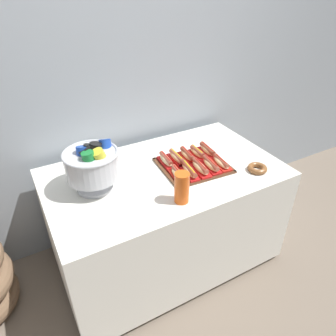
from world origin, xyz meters
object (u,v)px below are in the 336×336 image
at_px(hot_dog_1, 189,171).
at_px(hot_dog_4, 221,163).
at_px(hot_dog_7, 187,155).
at_px(hot_dog_9, 207,150).
at_px(buffet_table, 165,215).
at_px(donut, 257,168).
at_px(cup_stack, 182,188).
at_px(hot_dog_5, 166,160).
at_px(hot_dog_3, 211,165).
at_px(hot_dog_6, 177,158).
at_px(punch_bowl, 92,164).
at_px(hot_dog_8, 197,153).
at_px(serving_tray, 193,166).
at_px(hot_dog_2, 200,168).
at_px(hot_dog_0, 178,174).

distance_m(hot_dog_1, hot_dog_4, 0.23).
distance_m(hot_dog_7, hot_dog_9, 0.15).
relative_size(buffet_table, hot_dog_4, 8.22).
height_order(hot_dog_1, donut, hot_dog_1).
bearing_deg(hot_dog_1, cup_stack, -131.49).
bearing_deg(hot_dog_5, hot_dog_7, -3.83).
bearing_deg(hot_dog_3, hot_dog_9, 61.73).
height_order(hot_dog_1, hot_dog_7, same).
relative_size(hot_dog_1, donut, 1.56).
relative_size(hot_dog_1, hot_dog_3, 1.07).
distance_m(hot_dog_6, hot_dog_7, 0.08).
height_order(hot_dog_3, punch_bowl, punch_bowl).
height_order(buffet_table, hot_dog_7, hot_dog_7).
height_order(hot_dog_1, hot_dog_8, hot_dog_1).
bearing_deg(donut, serving_tray, 143.83).
distance_m(hot_dog_5, hot_dog_7, 0.15).
xyz_separation_m(hot_dog_2, hot_dog_5, (-0.14, 0.17, 0.00)).
bearing_deg(hot_dog_5, cup_stack, -105.59).
xyz_separation_m(serving_tray, punch_bowl, (-0.61, 0.07, 0.16)).
height_order(buffet_table, cup_stack, cup_stack).
xyz_separation_m(buffet_table, hot_dog_2, (0.18, -0.11, 0.39)).
bearing_deg(hot_dog_0, donut, -18.64).
bearing_deg(hot_dog_3, punch_bowl, 166.68).
xyz_separation_m(hot_dog_1, hot_dog_4, (0.22, -0.02, -0.00)).
xyz_separation_m(hot_dog_2, hot_dog_6, (-0.06, 0.17, -0.00)).
distance_m(buffet_table, donut, 0.68).
relative_size(hot_dog_0, hot_dog_9, 0.94).
bearing_deg(hot_dog_9, hot_dog_4, -93.83).
relative_size(buffet_table, hot_dog_2, 7.66).
xyz_separation_m(cup_stack, donut, (0.56, 0.03, -0.07)).
bearing_deg(hot_dog_4, hot_dog_1, 176.17).
xyz_separation_m(hot_dog_2, hot_dog_8, (0.09, 0.16, -0.00)).
relative_size(hot_dog_2, donut, 1.56).
xyz_separation_m(buffet_table, hot_dog_5, (0.04, 0.06, 0.39)).
relative_size(buffet_table, hot_dog_9, 8.37).
height_order(hot_dog_0, hot_dog_4, hot_dog_0).
xyz_separation_m(buffet_table, hot_dog_7, (0.19, 0.05, 0.39)).
relative_size(hot_dog_2, cup_stack, 1.07).
bearing_deg(buffet_table, hot_dog_1, -46.07).
height_order(hot_dog_0, punch_bowl, punch_bowl).
relative_size(hot_dog_3, hot_dog_4, 1.01).
bearing_deg(serving_tray, hot_dog_7, 86.17).
bearing_deg(hot_dog_1, hot_dog_6, 86.17).
distance_m(hot_dog_8, punch_bowl, 0.70).
distance_m(hot_dog_4, hot_dog_9, 0.17).
distance_m(hot_dog_2, cup_stack, 0.30).
bearing_deg(serving_tray, cup_stack, -132.93).
bearing_deg(hot_dog_5, donut, -35.10).
xyz_separation_m(hot_dog_9, punch_bowl, (-0.76, 0.00, 0.13)).
bearing_deg(hot_dog_2, serving_tray, 86.17).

